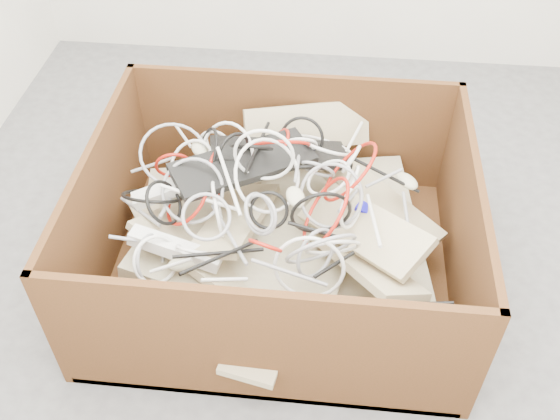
# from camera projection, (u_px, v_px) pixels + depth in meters

# --- Properties ---
(ground) EXTENTS (3.00, 3.00, 0.00)m
(ground) POSITION_uv_depth(u_px,v_px,m) (308.00, 263.00, 2.40)
(ground) COLOR #4B4B4D
(ground) RESTS_ON ground
(cardboard_box) EXTENTS (1.26, 1.05, 0.54)m
(cardboard_box) POSITION_uv_depth(u_px,v_px,m) (274.00, 247.00, 2.28)
(cardboard_box) COLOR #3A250E
(cardboard_box) RESTS_ON ground
(keyboard_pile) EXTENTS (1.19, 1.14, 0.33)m
(keyboard_pile) POSITION_uv_depth(u_px,v_px,m) (283.00, 209.00, 2.20)
(keyboard_pile) COLOR tan
(keyboard_pile) RESTS_ON cardboard_box
(mice_scatter) EXTENTS (0.92, 0.57, 0.17)m
(mice_scatter) POSITION_uv_depth(u_px,v_px,m) (252.00, 196.00, 2.14)
(mice_scatter) COLOR #BAB796
(mice_scatter) RESTS_ON keyboard_pile
(power_strip_left) EXTENTS (0.30, 0.15, 0.12)m
(power_strip_left) POSITION_uv_depth(u_px,v_px,m) (175.00, 187.00, 2.14)
(power_strip_left) COLOR silver
(power_strip_left) RESTS_ON keyboard_pile
(power_strip_right) EXTENTS (0.31, 0.11, 0.10)m
(power_strip_right) POSITION_uv_depth(u_px,v_px,m) (175.00, 249.00, 2.01)
(power_strip_right) COLOR silver
(power_strip_right) RESTS_ON keyboard_pile
(vga_plug) EXTENTS (0.06, 0.06, 0.03)m
(vga_plug) POSITION_uv_depth(u_px,v_px,m) (363.00, 208.00, 2.12)
(vga_plug) COLOR #120CC1
(vga_plug) RESTS_ON keyboard_pile
(cable_tangle) EXTENTS (1.11, 0.87, 0.42)m
(cable_tangle) POSITION_uv_depth(u_px,v_px,m) (259.00, 189.00, 2.10)
(cable_tangle) COLOR gray
(cable_tangle) RESTS_ON keyboard_pile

